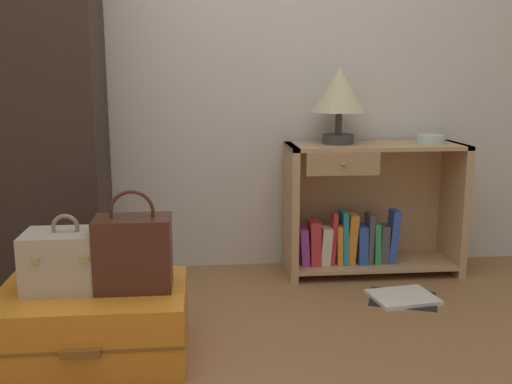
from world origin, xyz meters
name	(u,v)px	position (x,y,z in m)	size (l,w,h in m)	color
back_wall	(218,36)	(0.00, 1.50, 1.30)	(6.40, 0.10, 2.60)	beige
bookshelf	(366,213)	(0.80, 1.27, 0.34)	(0.96, 0.35, 0.72)	tan
table_lamp	(339,93)	(0.64, 1.29, 1.00)	(0.29, 0.29, 0.41)	#3D3838
bowl	(430,139)	(1.14, 1.26, 0.75)	(0.15, 0.15, 0.05)	silver
suitcase_large	(93,323)	(-0.54, 0.38, 0.14)	(0.73, 0.53, 0.28)	orange
train_case	(68,260)	(-0.63, 0.40, 0.39)	(0.32, 0.23, 0.30)	#B7A88E
handbag	(133,252)	(-0.38, 0.38, 0.42)	(0.29, 0.18, 0.39)	#472319
open_book_on_floor	(403,297)	(0.88, 0.83, 0.01)	(0.39, 0.36, 0.02)	white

